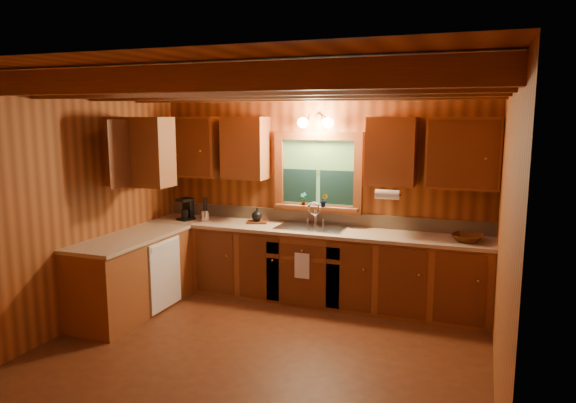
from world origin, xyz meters
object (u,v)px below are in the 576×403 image
(coffee_maker, at_px, (187,209))
(cutting_board, at_px, (257,222))
(sink, at_px, (311,232))
(wicker_basket, at_px, (468,238))

(coffee_maker, xyz_separation_m, cutting_board, (0.95, 0.12, -0.13))
(sink, relative_size, coffee_maker, 2.89)
(sink, bearing_deg, coffee_maker, -178.09)
(coffee_maker, bearing_deg, sink, 20.09)
(cutting_board, bearing_deg, wicker_basket, -20.21)
(cutting_board, bearing_deg, coffee_maker, 169.81)
(coffee_maker, xyz_separation_m, wicker_basket, (3.49, -0.01, -0.10))
(coffee_maker, bearing_deg, wicker_basket, 17.95)
(sink, distance_m, cutting_board, 0.74)
(sink, height_order, cutting_board, sink)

